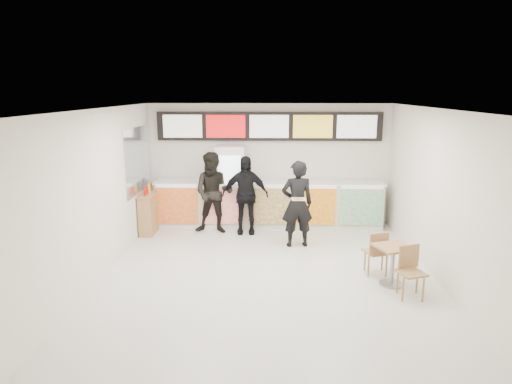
{
  "coord_description": "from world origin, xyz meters",
  "views": [
    {
      "loc": [
        0.05,
        -7.82,
        3.3
      ],
      "look_at": [
        -0.25,
        1.2,
        1.29
      ],
      "focal_mm": 32.0,
      "sensor_mm": 36.0,
      "label": 1
    }
  ],
  "objects_px": {
    "drinks_fridge": "(231,186)",
    "customer_mid": "(245,195)",
    "condiment_ledge": "(149,213)",
    "service_counter": "(269,204)",
    "customer_main": "(297,204)",
    "cafe_table": "(393,258)",
    "customer_left": "(214,193)"
  },
  "relations": [
    {
      "from": "service_counter",
      "to": "condiment_ledge",
      "type": "bearing_deg",
      "value": -167.62
    },
    {
      "from": "customer_left",
      "to": "service_counter",
      "type": "bearing_deg",
      "value": 26.98
    },
    {
      "from": "customer_main",
      "to": "customer_mid",
      "type": "xyz_separation_m",
      "value": [
        -1.16,
        0.89,
        -0.02
      ]
    },
    {
      "from": "drinks_fridge",
      "to": "customer_left",
      "type": "bearing_deg",
      "value": -122.02
    },
    {
      "from": "drinks_fridge",
      "to": "customer_mid",
      "type": "xyz_separation_m",
      "value": [
        0.39,
        -0.57,
        -0.08
      ]
    },
    {
      "from": "drinks_fridge",
      "to": "customer_main",
      "type": "bearing_deg",
      "value": -43.25
    },
    {
      "from": "drinks_fridge",
      "to": "cafe_table",
      "type": "xyz_separation_m",
      "value": [
        3.09,
        -3.45,
        -0.51
      ]
    },
    {
      "from": "drinks_fridge",
      "to": "condiment_ledge",
      "type": "height_order",
      "value": "drinks_fridge"
    },
    {
      "from": "customer_left",
      "to": "customer_main",
      "type": "bearing_deg",
      "value": -21.28
    },
    {
      "from": "service_counter",
      "to": "customer_mid",
      "type": "bearing_deg",
      "value": -134.43
    },
    {
      "from": "customer_left",
      "to": "cafe_table",
      "type": "xyz_separation_m",
      "value": [
        3.44,
        -2.9,
        -0.47
      ]
    },
    {
      "from": "cafe_table",
      "to": "condiment_ledge",
      "type": "relative_size",
      "value": 1.31
    },
    {
      "from": "drinks_fridge",
      "to": "customer_mid",
      "type": "distance_m",
      "value": 0.7
    },
    {
      "from": "customer_left",
      "to": "condiment_ledge",
      "type": "relative_size",
      "value": 1.69
    },
    {
      "from": "condiment_ledge",
      "to": "customer_main",
      "type": "bearing_deg",
      "value": -13.5
    },
    {
      "from": "service_counter",
      "to": "customer_mid",
      "type": "height_order",
      "value": "customer_mid"
    },
    {
      "from": "drinks_fridge",
      "to": "customer_mid",
      "type": "height_order",
      "value": "drinks_fridge"
    },
    {
      "from": "customer_main",
      "to": "customer_mid",
      "type": "relative_size",
      "value": 1.02
    },
    {
      "from": "customer_left",
      "to": "condiment_ledge",
      "type": "height_order",
      "value": "customer_left"
    },
    {
      "from": "customer_main",
      "to": "cafe_table",
      "type": "height_order",
      "value": "customer_main"
    },
    {
      "from": "service_counter",
      "to": "customer_mid",
      "type": "relative_size",
      "value": 3.02
    },
    {
      "from": "service_counter",
      "to": "drinks_fridge",
      "type": "height_order",
      "value": "drinks_fridge"
    },
    {
      "from": "drinks_fridge",
      "to": "service_counter",
      "type": "bearing_deg",
      "value": -0.99
    },
    {
      "from": "customer_mid",
      "to": "customer_left",
      "type": "bearing_deg",
      "value": 177.2
    },
    {
      "from": "service_counter",
      "to": "customer_main",
      "type": "height_order",
      "value": "customer_main"
    },
    {
      "from": "customer_main",
      "to": "customer_mid",
      "type": "bearing_deg",
      "value": -46.44
    },
    {
      "from": "customer_left",
      "to": "customer_mid",
      "type": "bearing_deg",
      "value": 2.87
    },
    {
      "from": "customer_main",
      "to": "customer_left",
      "type": "xyz_separation_m",
      "value": [
        -1.9,
        0.9,
        0.02
      ]
    },
    {
      "from": "drinks_fridge",
      "to": "customer_left",
      "type": "height_order",
      "value": "drinks_fridge"
    },
    {
      "from": "drinks_fridge",
      "to": "customer_left",
      "type": "xyz_separation_m",
      "value": [
        -0.35,
        -0.56,
        -0.04
      ]
    },
    {
      "from": "customer_main",
      "to": "cafe_table",
      "type": "relative_size",
      "value": 1.27
    },
    {
      "from": "service_counter",
      "to": "cafe_table",
      "type": "bearing_deg",
      "value": -57.87
    }
  ]
}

